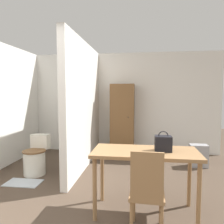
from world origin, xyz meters
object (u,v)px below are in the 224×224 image
object	(u,v)px
toilet	(36,158)
dining_table	(145,158)
wooden_cabinet	(122,120)
wooden_chair	(147,191)
space_heater	(198,156)
handbag	(163,143)

from	to	relation	value
toilet	dining_table	bearing A→B (deg)	-28.57
toilet	wooden_cabinet	distance (m)	2.19
dining_table	toilet	bearing A→B (deg)	151.43
wooden_chair	space_heater	bearing A→B (deg)	67.68
wooden_chair	handbag	xyz separation A→B (m)	(0.20, 0.44, 0.41)
dining_table	wooden_cabinet	world-z (taller)	wooden_cabinet
wooden_chair	toilet	world-z (taller)	wooden_chair
dining_table	toilet	xyz separation A→B (m)	(-2.00, 1.09, -0.41)
wooden_cabinet	space_heater	world-z (taller)	wooden_cabinet
dining_table	space_heater	distance (m)	2.26
dining_table	wooden_cabinet	bearing A→B (deg)	101.15
handbag	space_heater	distance (m)	2.21
handbag	space_heater	size ratio (longest dim) A/B	0.54
dining_table	handbag	world-z (taller)	handbag
wooden_chair	wooden_cabinet	xyz separation A→B (m)	(-0.53, 3.03, 0.38)
handbag	wooden_chair	bearing A→B (deg)	-114.51
dining_table	wooden_chair	distance (m)	0.48
wooden_cabinet	space_heater	xyz separation A→B (m)	(1.63, -0.68, -0.63)
dining_table	wooden_chair	bearing A→B (deg)	-88.12
space_heater	wooden_chair	bearing A→B (deg)	-115.17
handbag	wooden_cabinet	distance (m)	2.69
handbag	wooden_cabinet	bearing A→B (deg)	105.68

